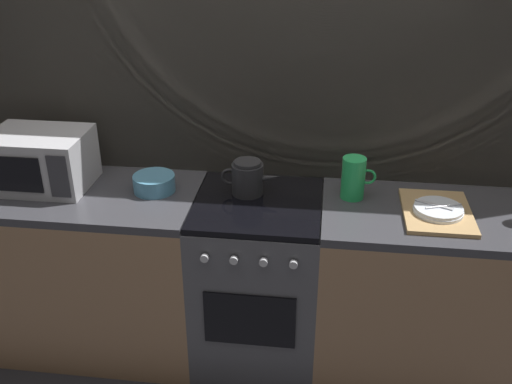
# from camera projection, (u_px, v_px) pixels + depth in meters

# --- Properties ---
(ground_plane) EXTENTS (8.00, 8.00, 0.00)m
(ground_plane) POSITION_uv_depth(u_px,v_px,m) (258.00, 350.00, 3.14)
(ground_plane) COLOR #2D2D33
(back_wall) EXTENTS (3.60, 0.05, 2.40)m
(back_wall) POSITION_uv_depth(u_px,v_px,m) (266.00, 117.00, 2.88)
(back_wall) COLOR #A39989
(back_wall) RESTS_ON ground_plane
(counter_left) EXTENTS (1.20, 0.60, 0.90)m
(counter_left) POSITION_uv_depth(u_px,v_px,m) (85.00, 268.00, 3.03)
(counter_left) COLOR #997251
(counter_left) RESTS_ON ground_plane
(stove_unit) EXTENTS (0.60, 0.63, 0.90)m
(stove_unit) POSITION_uv_depth(u_px,v_px,m) (258.00, 281.00, 2.93)
(stove_unit) COLOR #4C4C51
(stove_unit) RESTS_ON ground_plane
(counter_right) EXTENTS (1.20, 0.60, 0.90)m
(counter_right) POSITION_uv_depth(u_px,v_px,m) (442.00, 295.00, 2.83)
(counter_right) COLOR #997251
(counter_right) RESTS_ON ground_plane
(microwave) EXTENTS (0.46, 0.35, 0.27)m
(microwave) POSITION_uv_depth(u_px,v_px,m) (41.00, 160.00, 2.82)
(microwave) COLOR #B2B2B7
(microwave) RESTS_ON counter_left
(kettle) EXTENTS (0.28, 0.15, 0.17)m
(kettle) POSITION_uv_depth(u_px,v_px,m) (248.00, 178.00, 2.77)
(kettle) COLOR #262628
(kettle) RESTS_ON stove_unit
(mixing_bowl) EXTENTS (0.20, 0.20, 0.08)m
(mixing_bowl) POSITION_uv_depth(u_px,v_px,m) (154.00, 183.00, 2.81)
(mixing_bowl) COLOR teal
(mixing_bowl) RESTS_ON counter_left
(pitcher) EXTENTS (0.16, 0.11, 0.20)m
(pitcher) POSITION_uv_depth(u_px,v_px,m) (354.00, 178.00, 2.72)
(pitcher) COLOR green
(pitcher) RESTS_ON counter_right
(dish_pile) EXTENTS (0.30, 0.40, 0.06)m
(dish_pile) POSITION_uv_depth(u_px,v_px,m) (437.00, 211.00, 2.61)
(dish_pile) COLOR tan
(dish_pile) RESTS_ON counter_right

